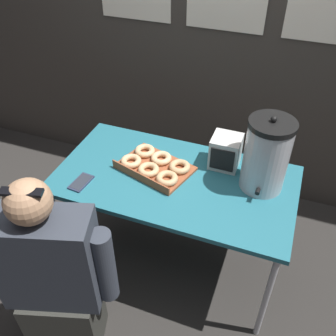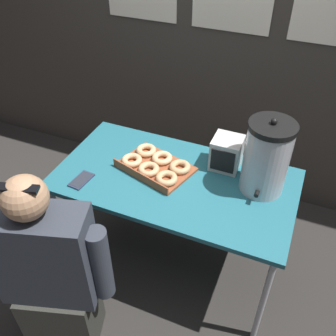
% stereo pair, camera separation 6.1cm
% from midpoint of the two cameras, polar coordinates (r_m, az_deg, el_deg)
% --- Properties ---
extents(ground_plane, '(12.00, 12.00, 0.00)m').
position_cam_midpoint_polar(ground_plane, '(2.59, 1.52, -13.90)').
color(ground_plane, '#2D2B28').
extents(back_wall, '(6.00, 0.11, 2.54)m').
position_cam_midpoint_polar(back_wall, '(2.60, 10.41, 20.87)').
color(back_wall, '#38332D').
rests_on(back_wall, ground).
extents(folding_table, '(1.31, 0.70, 0.73)m').
position_cam_midpoint_polar(folding_table, '(2.08, 1.84, -2.64)').
color(folding_table, '#236675').
rests_on(folding_table, ground).
extents(donut_box, '(0.46, 0.37, 0.05)m').
position_cam_midpoint_polar(donut_box, '(2.10, -1.11, 0.43)').
color(donut_box, brown).
rests_on(donut_box, folding_table).
extents(coffee_urn, '(0.23, 0.26, 0.43)m').
position_cam_midpoint_polar(coffee_urn, '(1.93, 15.65, 1.51)').
color(coffee_urn, '#B7B7BC').
rests_on(coffee_urn, folding_table).
extents(cell_phone, '(0.09, 0.15, 0.01)m').
position_cam_midpoint_polar(cell_phone, '(2.08, -12.25, -1.82)').
color(cell_phone, '#2D334C').
rests_on(cell_phone, folding_table).
extents(space_heater, '(0.16, 0.16, 0.18)m').
position_cam_midpoint_polar(space_heater, '(2.10, 9.73, 2.25)').
color(space_heater, silver).
rests_on(space_heater, folding_table).
extents(person_seated, '(0.59, 0.35, 1.15)m').
position_cam_midpoint_polar(person_seated, '(1.95, -16.53, -15.44)').
color(person_seated, '#33332D').
rests_on(person_seated, ground).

